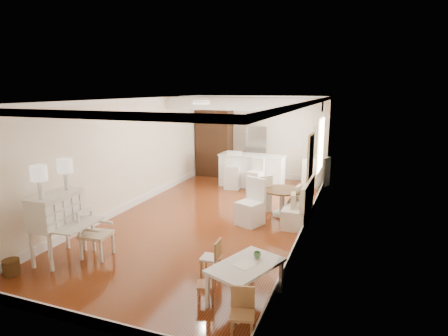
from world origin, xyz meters
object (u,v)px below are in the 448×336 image
Objects in this scene: secretary_bureau at (58,227)px; breakfast_counter at (252,171)px; kids_chair_a at (206,284)px; slip_chair_far at (260,192)px; gustavian_armchair at (96,234)px; kids_table at (246,282)px; wicker_basket at (11,267)px; bar_stool_right at (255,176)px; pantry_cabinet at (214,143)px; sideboard at (316,173)px; slip_chair_near at (250,202)px; bar_stool_left at (233,170)px; kids_chair_b at (211,257)px; dining_table at (282,202)px; kids_chair_c at (242,314)px; fridge at (267,154)px.

secretary_bureau is 6.40m from breakfast_counter.
slip_chair_far reaches higher than kids_chair_a.
kids_table is (2.98, -0.42, -0.17)m from gustavian_armchair.
kids_chair_a is (3.34, 0.42, 0.13)m from wicker_basket.
pantry_cabinet reaches higher than bar_stool_right.
kids_chair_a is 6.59m from breakfast_counter.
pantry_cabinet is (0.42, 7.97, 1.02)m from wicker_basket.
sideboard is at bearing -6.49° from pantry_cabinet.
slip_chair_near reaches higher than bar_stool_right.
bar_stool_left reaches higher than gustavian_armchair.
breakfast_counter is (-0.91, 3.24, -0.02)m from slip_chair_near.
kids_chair_a is 0.57× the size of slip_chair_far.
pantry_cabinet is 3.69m from sideboard.
breakfast_counter is at bearing 171.42° from kids_chair_a.
bar_stool_right is (-0.64, 2.70, -0.03)m from slip_chair_near.
slip_chair_far is (-0.13, 3.56, 0.15)m from kids_chair_b.
kids_chair_a is 3.25m from slip_chair_near.
bar_stool_left is at bearing -139.77° from breakfast_counter.
secretary_bureau reaches higher than bar_stool_left.
bar_stool_left is (1.63, 6.48, 0.44)m from wicker_basket.
sideboard is at bearing 19.43° from breakfast_counter.
kids_chair_b is at bearing -98.12° from dining_table.
breakfast_counter is at bearing 72.89° from wicker_basket.
kids_table is 1.78× the size of kids_chair_b.
gustavian_armchair is 4.39m from dining_table.
secretary_bureau reaches higher than sideboard.
kids_chair_c is at bearing -76.61° from bar_stool_left.
secretary_bureau is 1.10× the size of kids_table.
kids_table is 1.12× the size of bar_stool_right.
bar_stool_left is 1.18× the size of sideboard.
gustavian_armchair is at bearing -104.67° from bar_stool_left.
kids_chair_a is 0.23× the size of pantry_cabinet.
wicker_basket is 7.22m from breakfast_counter.
kids_chair_b reaches higher than wicker_basket.
fridge is (1.90, -0.03, -0.25)m from pantry_cabinet.
secretary_bureau reaches higher than wicker_basket.
gustavian_armchair is at bearing -86.13° from pantry_cabinet.
secretary_bureau is 0.95m from wicker_basket.
secretary_bureau is 1.08× the size of bar_stool_left.
slip_chair_near is at bearing 166.14° from kids_chair_a.
kids_chair_c is 6.73m from bar_stool_right.
secretary_bureau is 0.60× the size of breakfast_counter.
gustavian_armchair is at bearing -101.94° from breakfast_counter.
bar_stool_right reaches higher than kids_chair_c.
gustavian_armchair is 0.39× the size of pantry_cabinet.
slip_chair_near is 4.37m from fridge.
fridge is at bearing -127.92° from slip_chair_far.
gustavian_armchair is 0.93× the size of dining_table.
wicker_basket is 0.15× the size of fridge.
breakfast_counter is (-0.98, 5.73, 0.20)m from kids_chair_b.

